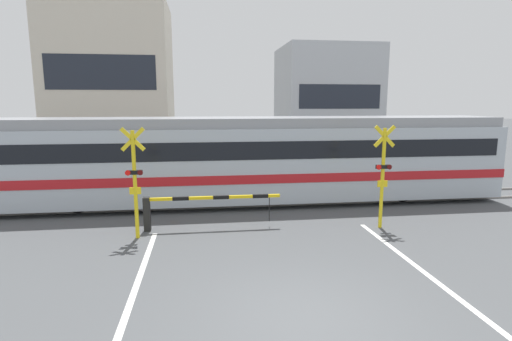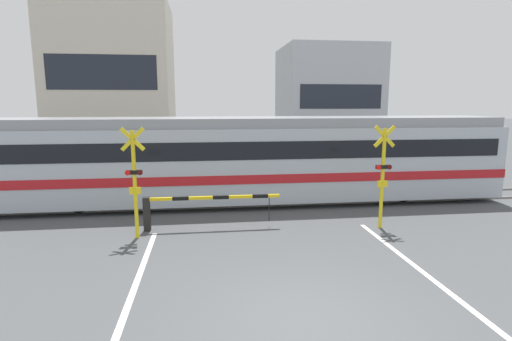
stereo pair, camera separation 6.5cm
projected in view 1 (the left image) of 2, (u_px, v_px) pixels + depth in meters
ground_plane at (306, 321)px, 7.18m from camera, size 160.00×160.00×0.00m
rail_track_near at (252, 206)px, 14.96m from camera, size 50.00×0.10×0.08m
rail_track_far at (247, 197)px, 16.36m from camera, size 50.00×0.10×0.08m
road_stripe_left at (126, 314)px, 7.39m from camera, size 0.14×9.30×0.01m
road_stripe_right at (450, 292)px, 8.24m from camera, size 0.14×9.30×0.01m
commuter_train at (247, 158)px, 15.36m from camera, size 19.68×2.83×3.31m
crossing_barrier_near at (185, 205)px, 12.21m from camera, size 4.20×0.20×1.05m
crossing_barrier_far at (291, 169)px, 18.77m from camera, size 4.20×0.20×1.05m
crossing_signal_left at (135, 178)px, 11.26m from camera, size 0.68×0.15×3.20m
crossing_signal_right at (383, 172)px, 12.23m from camera, size 0.68×0.15×3.20m
pedestrian at (223, 156)px, 21.40m from camera, size 0.38×0.23×1.75m
building_left_of_street at (113, 83)px, 26.53m from camera, size 7.57×6.14×10.22m
building_right_of_street at (325, 103)px, 28.67m from camera, size 6.42×6.14×7.69m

